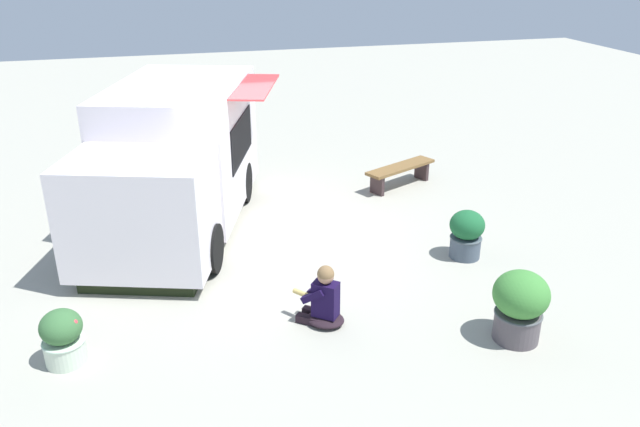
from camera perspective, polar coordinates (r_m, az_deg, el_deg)
ground_plane at (r=11.20m, az=-5.59°, el=-2.05°), size 40.00×40.00×0.00m
food_truck at (r=11.44m, az=-12.93°, el=4.36°), size 5.41×3.95×2.47m
person_customer at (r=8.57m, az=0.32°, el=-7.85°), size 0.70×0.73×0.88m
planter_flowering_near at (r=8.55m, az=17.52°, el=-7.79°), size 0.72×0.72×0.97m
planter_flowering_far at (r=10.53m, az=13.03°, el=-1.74°), size 0.56×0.56×0.81m
planter_flowering_side at (r=8.43m, az=-22.12°, el=-10.25°), size 0.52×0.52×0.72m
plaza_bench at (r=13.40m, az=7.25°, el=3.84°), size 1.10×1.71×0.46m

